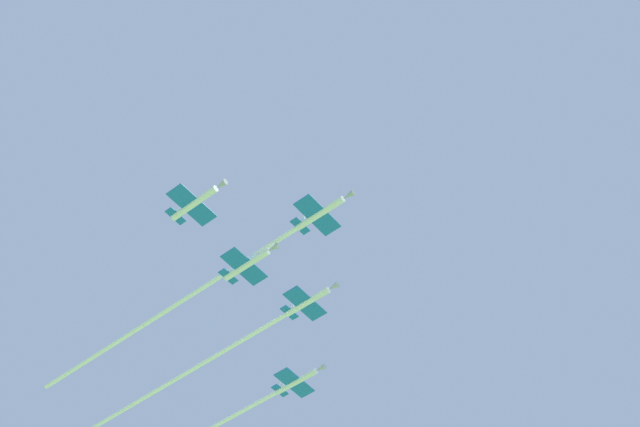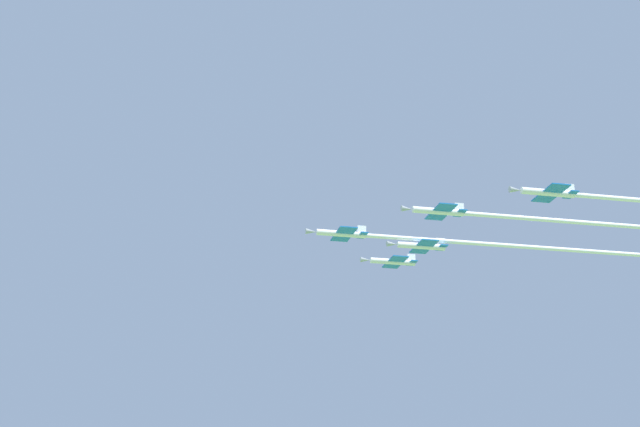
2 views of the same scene
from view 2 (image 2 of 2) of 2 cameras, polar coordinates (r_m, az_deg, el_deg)
jet_lead at (r=201.82m, az=8.22°, el=-1.69°), size 72.11×37.09×2.66m
jet_port_inner at (r=196.40m, az=15.12°, el=-0.50°), size 80.12×41.04×2.66m
jet_starboard_inner at (r=212.59m, az=4.27°, el=-2.86°), size 12.42×9.72×2.66m
jet_port_outer at (r=198.65m, az=5.96°, el=-1.93°), size 12.42×9.72×2.66m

